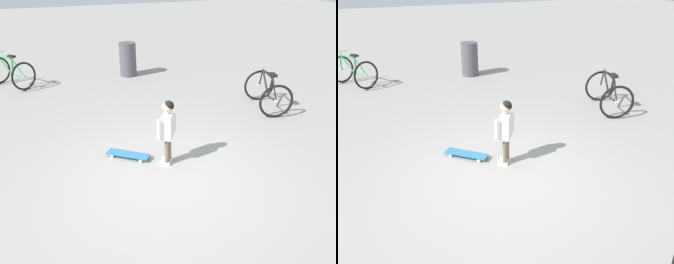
{
  "view_description": "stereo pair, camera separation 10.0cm",
  "coord_description": "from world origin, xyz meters",
  "views": [
    {
      "loc": [
        -1.63,
        -3.64,
        2.8
      ],
      "look_at": [
        0.19,
        0.41,
        0.55
      ],
      "focal_mm": 34.91,
      "sensor_mm": 36.0,
      "label": 1
    },
    {
      "loc": [
        -1.54,
        -3.68,
        2.8
      ],
      "look_at": [
        0.19,
        0.41,
        0.55
      ],
      "focal_mm": 34.91,
      "sensor_mm": 36.0,
      "label": 2
    }
  ],
  "objects": [
    {
      "name": "bicycle_far",
      "position": [
        -1.97,
        5.49,
        0.38
      ],
      "size": [
        1.2,
        1.28,
        0.85
      ],
      "color": "black",
      "rests_on": "ground"
    },
    {
      "name": "child_person",
      "position": [
        0.19,
        0.41,
        0.66
      ],
      "size": [
        0.38,
        0.28,
        1.06
      ],
      "color": "brown",
      "rests_on": "ground"
    },
    {
      "name": "skateboard",
      "position": [
        -0.34,
        0.83,
        0.06
      ],
      "size": [
        0.66,
        0.62,
        0.07
      ],
      "color": "teal",
      "rests_on": "ground"
    },
    {
      "name": "ground_plane",
      "position": [
        0.0,
        0.0,
        0.0
      ],
      "size": [
        50.0,
        50.0,
        0.0
      ],
      "primitive_type": "plane",
      "color": "gray"
    },
    {
      "name": "trash_bin",
      "position": [
        1.1,
        5.19,
        0.46
      ],
      "size": [
        0.47,
        0.47,
        0.93
      ],
      "primitive_type": "cylinder",
      "color": "#4C4C51",
      "rests_on": "ground"
    },
    {
      "name": "bicycle_near",
      "position": [
        3.09,
        1.6,
        0.38
      ],
      "size": [
        1.02,
        1.24,
        0.85
      ],
      "color": "black",
      "rests_on": "ground"
    }
  ]
}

